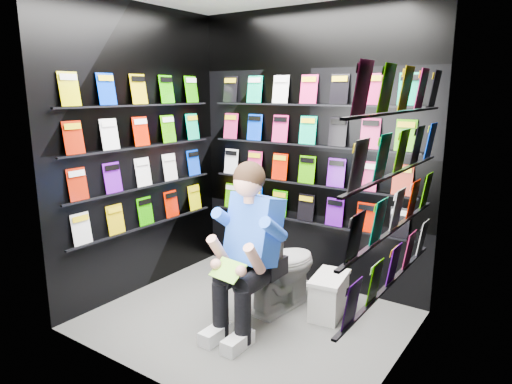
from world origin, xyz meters
The scene contains 13 objects.
floor centered at (0.00, 0.00, 0.00)m, with size 2.40×2.40×0.00m, color #5F605D.
wall_back centered at (0.00, 1.00, 1.30)m, with size 2.40×0.04×2.60m, color black.
wall_front centered at (0.00, -1.00, 1.30)m, with size 2.40×0.04×2.60m, color black.
wall_left centered at (-1.20, 0.00, 1.30)m, with size 0.04×2.00×2.60m, color black.
wall_right centered at (1.20, 0.00, 1.30)m, with size 0.04×2.00×2.60m, color black.
comics_back centered at (0.00, 0.97, 1.31)m, with size 2.10×0.06×1.37m, color red, non-canonical shape.
comics_left centered at (-1.17, 0.00, 1.31)m, with size 0.06×1.70×1.37m, color red, non-canonical shape.
comics_right centered at (1.17, 0.00, 1.31)m, with size 0.06×1.70×1.37m, color red, non-canonical shape.
toilet centered at (0.09, 0.37, 0.37)m, with size 0.42×0.75×0.73m, color white.
longbox centered at (0.51, 0.46, 0.16)m, with size 0.23×0.42×0.32m, color white.
longbox_lid centered at (0.51, 0.46, 0.33)m, with size 0.25×0.44×0.03m, color white.
reader centered at (0.09, -0.01, 0.79)m, with size 0.54×0.80×1.47m, color blue, non-canonical shape.
held_comic centered at (0.09, -0.36, 0.58)m, with size 0.26×0.01×0.18m, color green.
Camera 1 is at (2.01, -2.79, 1.85)m, focal length 32.00 mm.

